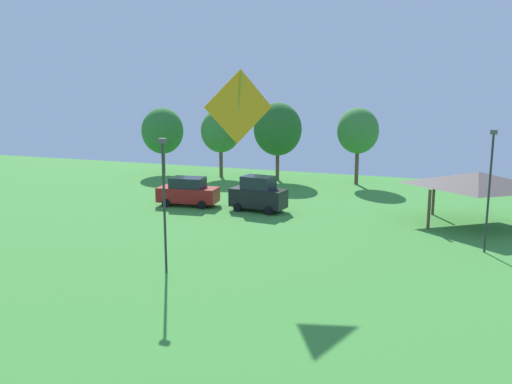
% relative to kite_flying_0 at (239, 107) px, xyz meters
% --- Properties ---
extents(kite_flying_0, '(1.94, 2.17, 2.86)m').
position_rel_kite_flying_0_xyz_m(kite_flying_0, '(0.00, 0.00, 0.00)').
color(kite_flying_0, orange).
extents(kite_flying_2, '(2.18, 2.76, 0.61)m').
position_rel_kite_flying_0_xyz_m(kite_flying_2, '(-6.48, 15.04, 6.30)').
color(kite_flying_2, red).
extents(parked_car_leftmost, '(4.85, 2.57, 2.22)m').
position_rel_kite_flying_0_xyz_m(parked_car_leftmost, '(-11.69, 17.15, -7.13)').
color(parked_car_leftmost, maroon).
rests_on(parked_car_leftmost, ground).
extents(parked_car_second_from_left, '(4.27, 2.28, 2.62)m').
position_rel_kite_flying_0_xyz_m(parked_car_second_from_left, '(-5.91, 17.33, -6.96)').
color(parked_car_second_from_left, black).
rests_on(parked_car_second_from_left, ground).
extents(park_pavilion, '(7.35, 5.76, 3.60)m').
position_rel_kite_flying_0_xyz_m(park_pavilion, '(9.10, 18.63, -5.15)').
color(park_pavilion, brown).
rests_on(park_pavilion, ground).
extents(light_post_0, '(0.36, 0.20, 6.64)m').
position_rel_kite_flying_0_xyz_m(light_post_0, '(-5.13, 2.79, -4.51)').
color(light_post_0, '#2D2D33').
rests_on(light_post_0, ground).
extents(light_post_1, '(0.36, 0.20, 6.78)m').
position_rel_kite_flying_0_xyz_m(light_post_1, '(9.55, 12.22, -4.44)').
color(light_post_1, '#2D2D33').
rests_on(light_post_1, ground).
extents(treeline_tree_0, '(4.43, 4.43, 7.01)m').
position_rel_kite_flying_0_xyz_m(treeline_tree_0, '(-22.11, 30.86, -3.67)').
color(treeline_tree_0, brown).
rests_on(treeline_tree_0, ground).
extents(treeline_tree_1, '(4.06, 4.06, 6.99)m').
position_rel_kite_flying_0_xyz_m(treeline_tree_1, '(-15.35, 31.05, -3.49)').
color(treeline_tree_1, brown).
rests_on(treeline_tree_1, ground).
extents(treeline_tree_2, '(4.72, 4.72, 7.66)m').
position_rel_kite_flying_0_xyz_m(treeline_tree_2, '(-9.23, 31.20, -3.18)').
color(treeline_tree_2, brown).
rests_on(treeline_tree_2, ground).
extents(treeline_tree_3, '(3.89, 3.89, 7.24)m').
position_rel_kite_flying_0_xyz_m(treeline_tree_3, '(-1.38, 31.53, -3.16)').
color(treeline_tree_3, brown).
rests_on(treeline_tree_3, ground).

